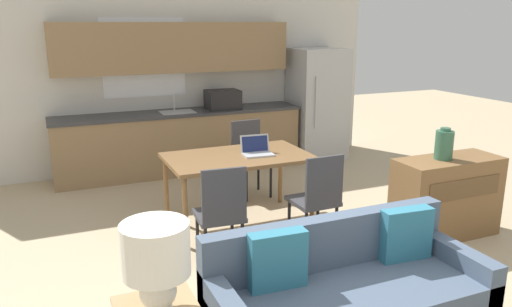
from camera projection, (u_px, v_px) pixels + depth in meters
wall_back at (172, 77)px, 7.38m from camera, size 6.40×0.07×2.70m
kitchen_counter at (180, 115)px, 7.25m from camera, size 3.59×0.65×2.15m
refrigerator at (317, 104)px, 8.00m from camera, size 0.81×0.75×1.75m
dining_table at (238, 161)px, 5.36m from camera, size 1.53×0.91×0.77m
couch at (345, 292)px, 3.49m from camera, size 1.95×0.80×0.81m
table_lamp at (156, 257)px, 2.81m from camera, size 0.39×0.39×0.54m
credenza at (446, 197)px, 5.11m from camera, size 1.11×0.47×0.83m
vase at (444, 145)px, 4.95m from camera, size 0.18×0.18×0.32m
dining_chair_far_right at (250, 155)px, 6.32m from camera, size 0.45×0.45×0.95m
dining_chair_near_left at (221, 211)px, 4.46m from camera, size 0.45×0.45×0.95m
dining_chair_near_right at (317, 196)px, 4.83m from camera, size 0.43×0.43×0.95m
laptop at (257, 150)px, 5.38m from camera, size 0.34×0.28×0.20m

